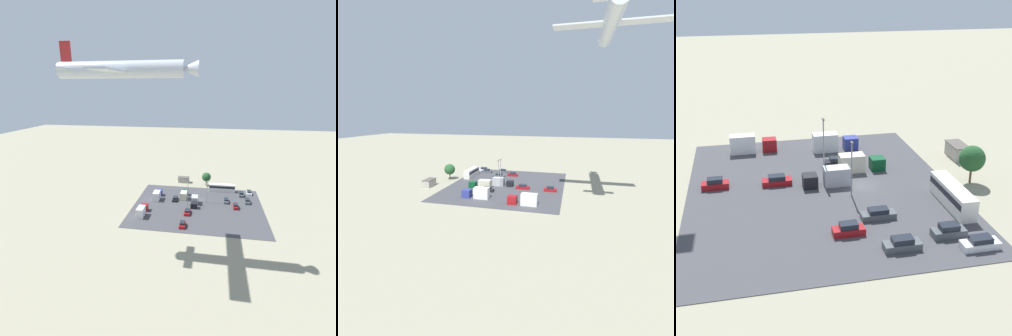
{
  "view_description": "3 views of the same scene",
  "coord_description": "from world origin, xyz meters",
  "views": [
    {
      "loc": [
        -4.25,
        95.67,
        41.5
      ],
      "look_at": [
        8.55,
        21.07,
        18.83
      ],
      "focal_mm": 28.0,
      "sensor_mm": 36.0,
      "label": 1
    },
    {
      "loc": [
        86.65,
        28.77,
        25.08
      ],
      "look_at": [
        3.67,
        7.13,
        7.04
      ],
      "focal_mm": 28.0,
      "sensor_mm": 36.0,
      "label": 2
    },
    {
      "loc": [
        -63.29,
        16.88,
        30.18
      ],
      "look_at": [
        -0.66,
        3.05,
        3.51
      ],
      "focal_mm": 50.0,
      "sensor_mm": 36.0,
      "label": 3
    }
  ],
  "objects": [
    {
      "name": "tree_near_shed",
      "position": [
        -2.43,
        -16.71,
        4.01
      ],
      "size": [
        4.04,
        4.04,
        6.04
      ],
      "color": "brown",
      "rests_on": "ground"
    },
    {
      "name": "parked_car_7",
      "position": [
        8.94,
        2.12,
        0.69
      ],
      "size": [
        1.86,
        4.44,
        1.46
      ],
      "color": "black",
      "rests_on": "ground"
    },
    {
      "name": "light_pole_lot_centre",
      "position": [
        -3.16,
        2.47,
        4.68
      ],
      "size": [
        0.9,
        0.28,
        8.34
      ],
      "color": "gray",
      "rests_on": "ground"
    },
    {
      "name": "bus",
      "position": [
        -9.23,
        -10.56,
        1.76
      ],
      "size": [
        10.76,
        2.44,
        3.11
      ],
      "rotation": [
        0.0,
        0.0,
        1.57
      ],
      "color": "silver",
      "rests_on": "ground"
    },
    {
      "name": "shed_building",
      "position": [
        8.04,
        -19.39,
        1.29
      ],
      "size": [
        5.23,
        2.78,
        2.56
      ],
      "color": "#9E998E",
      "rests_on": "ground"
    },
    {
      "name": "light_pole_lot_edge",
      "position": [
        3.8,
        5.29,
        5.47
      ],
      "size": [
        0.9,
        0.28,
        9.9
      ],
      "color": "gray",
      "rests_on": "ground"
    },
    {
      "name": "parked_truck_3",
      "position": [
        16.17,
        1.52,
        1.6
      ],
      "size": [
        2.41,
        8.22,
        3.31
      ],
      "rotation": [
        0.0,
        0.0,
        3.14
      ],
      "color": "navy",
      "rests_on": "ground"
    },
    {
      "name": "parked_car_6",
      "position": [
        -16.87,
        -6.66,
        0.77
      ],
      "size": [
        1.87,
        4.24,
        1.65
      ],
      "color": "#4C5156",
      "rests_on": "ground"
    },
    {
      "name": "parked_car_5",
      "position": [
        -10.59,
        0.58,
        0.68
      ],
      "size": [
        1.81,
        4.65,
        1.45
      ],
      "color": "#4C5156",
      "rests_on": "ground"
    },
    {
      "name": "parked_truck_2",
      "position": [
        5.82,
        -0.9,
        1.41
      ],
      "size": [
        2.4,
        7.57,
        2.91
      ],
      "rotation": [
        0.0,
        0.0,
        3.14
      ],
      "color": "#0C4723",
      "rests_on": "ground"
    },
    {
      "name": "parked_car_3",
      "position": [
        3.15,
        12.82,
        0.71
      ],
      "size": [
        1.95,
        4.53,
        1.52
      ],
      "rotation": [
        0.0,
        0.0,
        3.14
      ],
      "color": "maroon",
      "rests_on": "ground"
    },
    {
      "name": "parked_car_1",
      "position": [
        3.77,
        22.06,
        0.77
      ],
      "size": [
        1.83,
        4.05,
        1.66
      ],
      "color": "maroon",
      "rests_on": "ground"
    },
    {
      "name": "parked_truck_0",
      "position": [
        1.2,
        4.97,
        1.38
      ],
      "size": [
        2.35,
        7.19,
        2.85
      ],
      "color": "black",
      "rests_on": "ground"
    },
    {
      "name": "parked_car_0",
      "position": [
        -20.24,
        -9.17,
        0.71
      ],
      "size": [
        1.9,
        4.67,
        1.5
      ],
      "color": "silver",
      "rests_on": "ground"
    },
    {
      "name": "airplane",
      "position": [
        15.66,
        35.63,
        45.84
      ],
      "size": [
        32.45,
        26.33,
        8.15
      ],
      "rotation": [
        0.0,
        0.0,
        1.56
      ],
      "color": "silver"
    },
    {
      "name": "parked_car_2",
      "position": [
        -18.51,
        -0.05,
        0.74
      ],
      "size": [
        1.82,
        4.5,
        1.58
      ],
      "rotation": [
        0.0,
        0.0,
        3.14
      ],
      "color": "#4C5156",
      "rests_on": "ground"
    },
    {
      "name": "parked_car_4",
      "position": [
        -13.8,
        5.36,
        0.75
      ],
      "size": [
        1.74,
        4.06,
        1.6
      ],
      "color": "maroon",
      "rests_on": "ground"
    },
    {
      "name": "parking_lot_surface",
      "position": [
        0.0,
        6.52,
        0.04
      ],
      "size": [
        47.12,
        39.26,
        0.08
      ],
      "color": "#424247",
      "rests_on": "ground"
    },
    {
      "name": "ground_plane",
      "position": [
        0.0,
        0.0,
        0.0
      ],
      "size": [
        400.0,
        400.0,
        0.0
      ],
      "primitive_type": "plane",
      "color": "gray"
    },
    {
      "name": "parked_truck_1",
      "position": [
        18.51,
        16.25,
        1.58
      ],
      "size": [
        2.34,
        8.27,
        3.29
      ],
      "rotation": [
        0.0,
        0.0,
        3.14
      ],
      "color": "maroon",
      "rests_on": "ground"
    }
  ]
}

